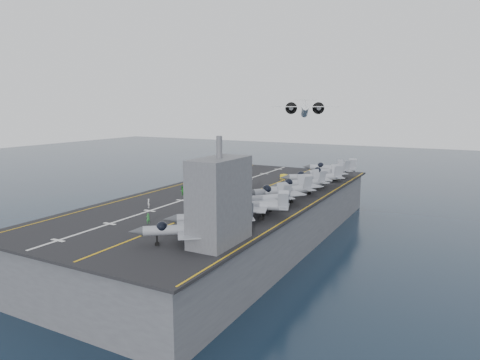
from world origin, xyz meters
The scene contains 28 objects.
ground centered at (0.00, 0.00, 0.00)m, with size 500.00×500.00×0.00m, color #142135.
hull centered at (0.00, 0.00, 5.00)m, with size 36.00×90.00×10.00m, color #56595E.
flight_deck centered at (0.00, 0.00, 10.20)m, with size 38.00×92.00×0.40m, color black.
foul_line centered at (3.00, 0.00, 10.42)m, with size 0.35×90.00×0.02m, color gold.
landing_centerline centered at (-6.00, 0.00, 10.42)m, with size 0.50×90.00×0.02m, color silver.
deck_edge_port centered at (-17.00, 0.00, 10.42)m, with size 0.25×90.00×0.02m, color gold.
deck_edge_stbd centered at (18.50, 0.00, 10.42)m, with size 0.25×90.00×0.02m, color gold.
island_superstructure centered at (15.00, -30.00, 17.90)m, with size 5.00×10.00×15.00m, color #56595E, non-canonical shape.
fighter_jet_0 centered at (10.84, -32.88, 12.67)m, with size 15.71×14.89×4.55m, color gray, non-canonical shape.
fighter_jet_1 centered at (11.56, -25.77, 12.77)m, with size 16.37×15.25×4.73m, color gray, non-canonical shape.
fighter_jet_2 centered at (13.24, -15.63, 12.78)m, with size 15.92×13.10×4.75m, color #929BA2, non-canonical shape.
fighter_jet_3 centered at (12.04, -10.44, 12.77)m, with size 15.50×16.37×4.74m, color gray, non-canonical shape.
fighter_jet_4 centered at (12.76, -2.39, 13.00)m, with size 16.98×18.01×5.21m, color gray, non-canonical shape.
fighter_jet_5 centered at (13.15, 7.42, 12.88)m, with size 15.72×17.19×4.97m, color #9AA4AA, non-canonical shape.
fighter_jet_6 centered at (13.26, 16.73, 13.01)m, with size 18.07×16.87×5.22m, color gray, non-canonical shape.
fighter_jet_7 centered at (13.36, 26.80, 12.96)m, with size 16.32×17.70×5.11m, color #A0A9AF, non-canonical shape.
fighter_jet_8 centered at (12.50, 34.17, 12.92)m, with size 15.97×12.05×5.03m, color #949EA5, non-canonical shape.
tow_cart_a centered at (4.96, -22.74, 10.98)m, with size 1.96×1.30×1.16m, color #D09D0D, non-canonical shape.
tow_cart_b centered at (3.27, -0.33, 11.07)m, with size 2.58×2.07×1.34m, color #C0B60A, non-canonical shape.
tow_cart_c centered at (2.54, 24.22, 11.00)m, with size 2.35×1.94×1.21m, color yellow, non-canonical shape.
crew_1 centered at (-7.69, -18.26, 11.27)m, with size 1.26×1.20×1.75m, color silver.
crew_2 centered at (-9.15, -5.51, 11.39)m, with size 0.81×1.20×1.99m, color #1E8822.
crew_3 centered at (-12.64, 12.08, 11.34)m, with size 0.99×1.27×1.88m, color #238B3C.
crew_4 centered at (-8.17, 18.44, 11.20)m, with size 1.15×1.03×1.60m, color red.
crew_5 centered at (-11.35, 15.07, 11.40)m, with size 1.32×1.44×2.00m, color #268C33.
crew_6 centered at (-0.57, -26.85, 11.26)m, with size 1.07×1.23×1.73m, color #2D8839.
crew_7 centered at (2.99, -20.46, 11.20)m, with size 1.15×1.08×1.59m, color white.
transport_plane centered at (-4.07, 57.31, 27.96)m, with size 26.14×22.12×5.24m, color silver, non-canonical shape.
Camera 1 is at (44.64, -79.49, 29.28)m, focal length 32.00 mm.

